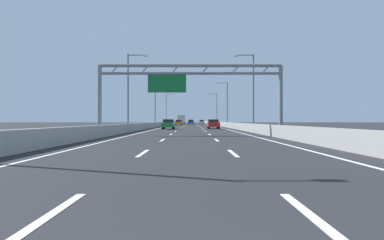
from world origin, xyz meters
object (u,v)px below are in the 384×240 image
(streetlamp_left_far, at_px, (158,101))
(streetlamp_right_far, at_px, (227,101))
(red_car, at_px, (215,124))
(streetlamp_left_mid, at_px, (131,87))
(blue_car, at_px, (192,122))
(sign_gantry, at_px, (188,81))
(box_truck, at_px, (182,119))
(green_car, at_px, (170,124))
(orange_car, at_px, (180,123))
(streetlamp_left_distant, at_px, (168,107))
(streetlamp_right_mid, at_px, (253,87))
(streetlamp_right_distant, at_px, (217,107))
(silver_car, at_px, (203,122))

(streetlamp_left_far, relative_size, streetlamp_right_far, 1.00)
(streetlamp_right_far, distance_m, red_car, 20.10)
(streetlamp_left_mid, relative_size, blue_car, 2.02)
(sign_gantry, height_order, streetlamp_left_mid, streetlamp_left_mid)
(box_truck, bearing_deg, green_car, -89.77)
(blue_car, xyz_separation_m, orange_car, (-3.20, -19.23, -0.04))
(streetlamp_left_mid, xyz_separation_m, red_car, (10.98, 11.50, -4.64))
(streetlamp_left_far, xyz_separation_m, orange_car, (4.06, 18.59, -4.65))
(sign_gantry, height_order, orange_car, sign_gantry)
(orange_car, distance_m, box_truck, 28.14)
(sign_gantry, relative_size, streetlamp_left_mid, 1.73)
(streetlamp_right_far, distance_m, streetlamp_left_distant, 34.10)
(streetlamp_left_distant, bearing_deg, streetlamp_right_far, -64.03)
(streetlamp_left_far, bearing_deg, orange_car, 77.67)
(streetlamp_left_distant, distance_m, red_car, 51.22)
(green_car, relative_size, orange_car, 0.90)
(streetlamp_left_distant, height_order, box_truck, streetlamp_left_distant)
(sign_gantry, distance_m, green_car, 21.55)
(box_truck, bearing_deg, streetlamp_left_far, -94.64)
(streetlamp_right_mid, distance_m, orange_car, 50.65)
(streetlamp_right_distant, height_order, green_car, streetlamp_right_distant)
(sign_gantry, height_order, streetlamp_right_far, streetlamp_right_far)
(streetlamp_right_far, height_order, streetlamp_right_distant, same)
(streetlamp_right_far, distance_m, green_car, 24.29)
(streetlamp_right_mid, relative_size, blue_car, 2.02)
(red_car, bearing_deg, green_car, -163.27)
(sign_gantry, distance_m, streetlamp_left_mid, 13.58)
(streetlamp_left_mid, distance_m, streetlamp_right_mid, 14.93)
(box_truck, bearing_deg, streetlamp_left_mid, -92.81)
(streetlamp_left_mid, xyz_separation_m, streetlamp_right_far, (14.93, 30.66, 0.00))
(streetlamp_left_mid, xyz_separation_m, streetlamp_left_distant, (0.00, 61.31, 0.00))
(streetlamp_right_mid, relative_size, green_car, 2.26)
(streetlamp_left_far, bearing_deg, streetlamp_left_mid, -90.00)
(streetlamp_right_far, xyz_separation_m, blue_car, (-7.67, 37.82, -4.61))
(sign_gantry, xyz_separation_m, orange_car, (-3.13, 60.76, -4.10))
(streetlamp_right_mid, height_order, streetlamp_left_distant, same)
(streetlamp_left_distant, bearing_deg, box_truck, 76.71)
(streetlamp_right_far, relative_size, orange_car, 2.04)
(streetlamp_left_mid, height_order, orange_car, streetlamp_left_mid)
(red_car, bearing_deg, streetlamp_right_mid, -71.04)
(streetlamp_right_distant, bearing_deg, green_car, -101.82)
(green_car, bearing_deg, blue_car, 86.90)
(streetlamp_right_far, distance_m, silver_car, 52.39)
(streetlamp_left_distant, relative_size, orange_car, 2.04)
(sign_gantry, xyz_separation_m, green_car, (-3.13, 20.93, -4.09))
(streetlamp_right_distant, bearing_deg, orange_car, -132.02)
(streetlamp_left_mid, distance_m, streetlamp_left_far, 30.66)
(blue_car, distance_m, orange_car, 19.49)
(streetlamp_right_distant, bearing_deg, streetlamp_right_far, -90.00)
(streetlamp_right_far, bearing_deg, streetlamp_left_mid, -115.97)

